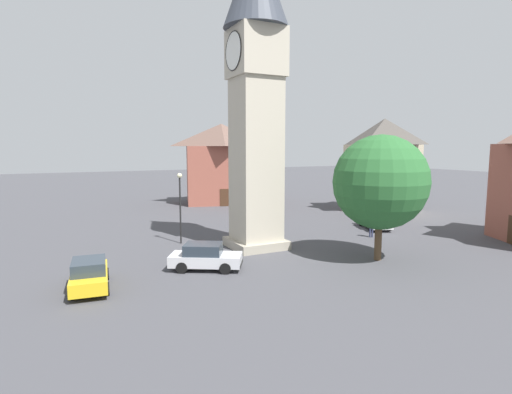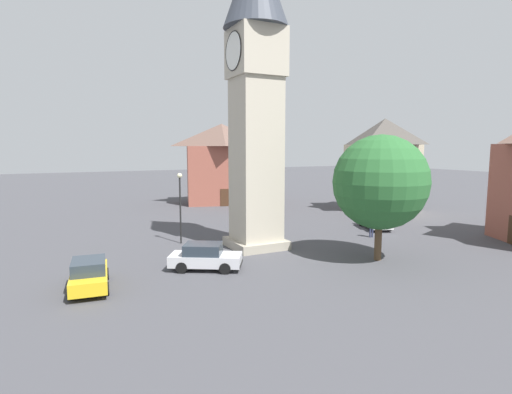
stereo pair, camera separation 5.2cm
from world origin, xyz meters
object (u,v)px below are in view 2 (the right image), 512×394
at_px(lamp_post, 180,197).
at_px(tree, 380,182).
at_px(car_blue_kerb, 205,257).
at_px(building_shop_left, 384,164).
at_px(car_red_corner, 375,220).
at_px(car_silver_kerb, 89,274).
at_px(clock_tower, 256,67).
at_px(building_terrace_right, 222,163).
at_px(pedestrian, 372,225).

bearing_deg(lamp_post, tree, 44.83).
distance_m(car_blue_kerb, building_shop_left, 27.93).
xyz_separation_m(car_red_corner, tree, (7.70, -6.90, 4.15)).
height_order(car_red_corner, building_shop_left, building_shop_left).
bearing_deg(car_silver_kerb, car_red_corner, 102.64).
relative_size(car_blue_kerb, car_red_corner, 0.99).
bearing_deg(car_silver_kerb, car_blue_kerb, 94.79).
bearing_deg(car_blue_kerb, clock_tower, 124.36).
bearing_deg(car_blue_kerb, building_terrace_right, 156.24).
height_order(pedestrian, building_shop_left, building_shop_left).
bearing_deg(building_terrace_right, pedestrian, 7.32).
relative_size(clock_tower, car_silver_kerb, 4.96).
distance_m(building_shop_left, lamp_post, 24.88).
relative_size(car_blue_kerb, pedestrian, 2.61).
bearing_deg(car_blue_kerb, car_red_corner, 105.39).
distance_m(clock_tower, tree, 11.22).
bearing_deg(tree, pedestrian, 141.03).
relative_size(car_silver_kerb, tree, 0.55).
bearing_deg(tree, clock_tower, -139.70).
xyz_separation_m(car_blue_kerb, lamp_post, (-6.95, 0.57, 2.70)).
bearing_deg(building_shop_left, pedestrian, -46.94).
bearing_deg(car_silver_kerb, tree, 81.77).
bearing_deg(clock_tower, building_shop_left, 113.01).
xyz_separation_m(car_silver_kerb, pedestrian, (-2.74, 20.84, 0.25)).
bearing_deg(pedestrian, car_red_corner, 133.03).
distance_m(clock_tower, car_silver_kerb, 16.70).
relative_size(building_shop_left, building_terrace_right, 0.97).
bearing_deg(clock_tower, pedestrian, 82.80).
height_order(car_silver_kerb, pedestrian, pedestrian).
xyz_separation_m(pedestrian, building_terrace_right, (-23.89, -3.07, 4.08)).
bearing_deg(lamp_post, building_shop_left, 101.43).
relative_size(tree, lamp_post, 1.51).
relative_size(tree, building_shop_left, 0.77).
bearing_deg(car_silver_kerb, lamp_post, 137.51).
bearing_deg(clock_tower, tree, 40.30).
height_order(clock_tower, building_shop_left, clock_tower).
xyz_separation_m(car_red_corner, building_shop_left, (-7.11, 7.60, 4.42)).
bearing_deg(pedestrian, lamp_post, -108.70).
xyz_separation_m(car_blue_kerb, pedestrian, (-2.21, 14.56, 0.25)).
height_order(car_silver_kerb, building_shop_left, building_shop_left).
distance_m(clock_tower, building_shop_left, 22.79).
bearing_deg(car_red_corner, car_silver_kerb, -77.36).
xyz_separation_m(clock_tower, pedestrian, (1.21, 9.56, -11.41)).
height_order(building_shop_left, lamp_post, building_shop_left).
relative_size(building_shop_left, lamp_post, 1.95).
height_order(tree, building_shop_left, building_shop_left).
distance_m(car_blue_kerb, car_red_corner, 17.93).
height_order(car_blue_kerb, car_red_corner, same).
distance_m(car_red_corner, lamp_post, 17.08).
bearing_deg(building_terrace_right, lamp_post, -29.70).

